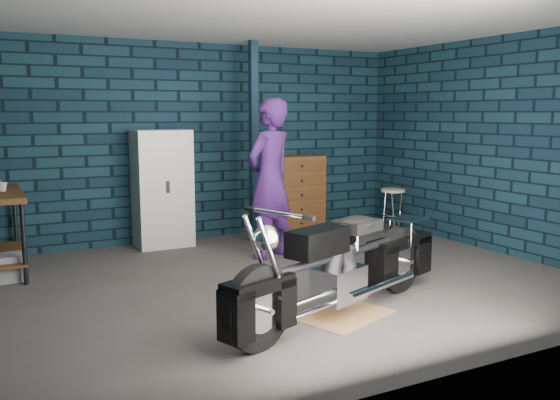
% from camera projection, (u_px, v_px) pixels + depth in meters
% --- Properties ---
extents(ground, '(6.00, 6.00, 0.00)m').
position_uv_depth(ground, '(285.00, 281.00, 6.23)').
color(ground, '#4A4845').
rests_on(ground, ground).
extents(room_walls, '(6.02, 5.01, 2.71)m').
position_uv_depth(room_walls, '(262.00, 99.00, 6.44)').
color(room_walls, '#0E212E').
rests_on(room_walls, ground).
extents(support_post, '(0.10, 0.10, 2.70)m').
position_uv_depth(support_post, '(254.00, 143.00, 8.00)').
color(support_post, '#112736').
rests_on(support_post, ground).
extents(drip_mat, '(0.96, 0.84, 0.01)m').
position_uv_depth(drip_mat, '(342.00, 315.00, 5.19)').
color(drip_mat, '#956341').
rests_on(drip_mat, ground).
extents(motorcycle, '(2.42, 1.40, 1.03)m').
position_uv_depth(motorcycle, '(343.00, 258.00, 5.12)').
color(motorcycle, black).
rests_on(motorcycle, ground).
extents(person, '(0.83, 0.71, 1.93)m').
position_uv_depth(person, '(270.00, 179.00, 7.14)').
color(person, '#411B67').
rests_on(person, ground).
extents(storage_bin, '(0.45, 0.32, 0.28)m').
position_uv_depth(storage_bin, '(0.00, 268.00, 6.21)').
color(storage_bin, gray).
rests_on(storage_bin, ground).
extents(locker, '(0.72, 0.51, 1.54)m').
position_uv_depth(locker, '(162.00, 189.00, 7.78)').
color(locker, beige).
rests_on(locker, ground).
extents(tool_chest, '(0.85, 0.47, 1.13)m').
position_uv_depth(tool_chest, '(294.00, 194.00, 8.71)').
color(tool_chest, brown).
rests_on(tool_chest, ground).
extents(shop_stool, '(0.37, 0.37, 0.64)m').
position_uv_depth(shop_stool, '(393.00, 211.00, 8.75)').
color(shop_stool, '#C2B793').
rests_on(shop_stool, ground).
extents(cup_b, '(0.12, 0.12, 0.10)m').
position_uv_depth(cup_b, '(2.00, 187.00, 6.42)').
color(cup_b, '#C2B793').
rests_on(cup_b, workbench).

